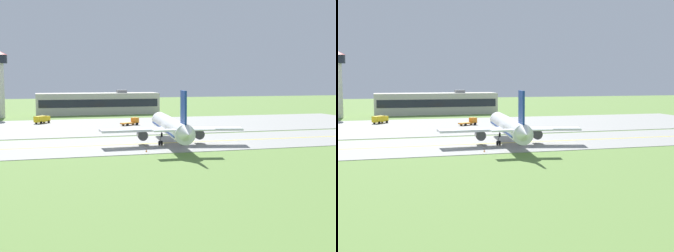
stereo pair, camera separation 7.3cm
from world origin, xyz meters
TOP-DOWN VIEW (x-y plane):
  - ground_plane at (0.00, 0.00)m, footprint 500.00×500.00m
  - taxiway_strip at (0.00, 0.00)m, footprint 240.00×28.00m
  - apron_pad at (10.00, 42.00)m, footprint 140.00×52.00m
  - taxiway_centreline at (0.00, 0.00)m, footprint 220.00×0.60m
  - airplane_lead at (-7.16, -2.06)m, footprint 32.34×39.66m
  - service_truck_baggage at (-7.34, 42.44)m, footprint 6.56×5.01m
  - service_truck_fuel at (-35.28, 55.90)m, footprint 5.49×5.87m
  - terminal_building at (-12.14, 91.60)m, footprint 50.56×12.48m
  - traffic_cone_near_edge at (-15.04, -11.39)m, footprint 0.44×0.44m

SIDE VIEW (x-z plane):
  - ground_plane at x=0.00m, z-range 0.00..0.00m
  - taxiway_strip at x=0.00m, z-range 0.00..0.10m
  - apron_pad at x=10.00m, z-range 0.00..0.10m
  - taxiway_centreline at x=0.00m, z-range 0.10..0.11m
  - traffic_cone_near_edge at x=-15.04m, z-range 0.00..0.60m
  - service_truck_baggage at x=-7.34m, z-range -0.11..2.48m
  - service_truck_fuel at x=-35.28m, z-range 0.23..2.83m
  - airplane_lead at x=-7.16m, z-range -2.22..10.48m
  - terminal_building at x=-12.14m, z-range -0.58..9.53m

